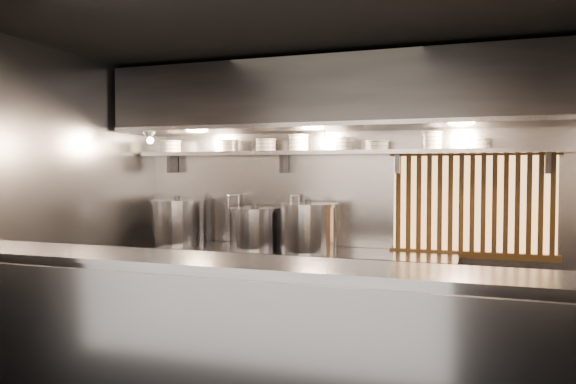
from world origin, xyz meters
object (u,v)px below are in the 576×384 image
Objects in this scene: pendant_bulb at (324,144)px; stock_pot_right at (308,227)px; stock_pot_mid at (255,228)px; heat_lamp at (149,135)px; stock_pot_left at (178,222)px.

pendant_bulb is 0.26× the size of stock_pot_right.
stock_pot_right is (0.57, -0.00, 0.03)m from stock_pot_mid.
heat_lamp is 0.63× the size of stock_pot_mid.
pendant_bulb is at bearing 6.71° from stock_pot_mid.
pendant_bulb is 1.12m from stock_pot_mid.
stock_pot_mid is at bearing -173.29° from pendant_bulb.
stock_pot_mid is 0.58m from stock_pot_right.
stock_pot_mid is 0.78× the size of stock_pot_right.
stock_pot_right is (1.66, 0.26, -0.93)m from heat_lamp.
pendant_bulb is 0.34× the size of stock_pot_mid.
heat_lamp reaches higher than pendant_bulb.
stock_pot_right is (-0.14, -0.09, -0.82)m from pendant_bulb.
stock_pot_right is (1.51, -0.05, -0.00)m from stock_pot_left.
stock_pot_left is at bearing 64.70° from heat_lamp.
heat_lamp is 0.99m from stock_pot_left.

